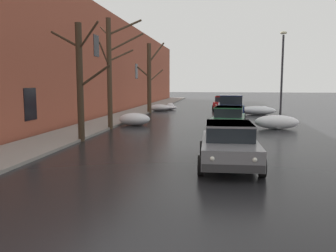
# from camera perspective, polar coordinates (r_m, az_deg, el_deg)

# --- Properties ---
(left_sidewalk_slab) EXTENTS (2.68, 80.00, 0.12)m
(left_sidewalk_slab) POSITION_cam_1_polar(r_m,az_deg,el_deg) (23.55, -10.66, 0.48)
(left_sidewalk_slab) COLOR gray
(left_sidewalk_slab) RESTS_ON ground
(brick_townhouse_facade) EXTENTS (0.63, 80.00, 8.67)m
(brick_townhouse_facade) POSITION_cam_1_polar(r_m,az_deg,el_deg) (24.13, -15.09, 10.68)
(brick_townhouse_facade) COLOR #9E4C38
(brick_townhouse_facade) RESTS_ON ground
(snow_bank_near_corner_left) EXTENTS (2.41, 1.28, 0.69)m
(snow_bank_near_corner_left) POSITION_cam_1_polar(r_m,az_deg,el_deg) (35.52, -0.26, 3.12)
(snow_bank_near_corner_left) COLOR white
(snow_bank_near_corner_left) RESTS_ON ground
(snow_bank_along_left_kerb) EXTENTS (3.12, 1.34, 0.76)m
(snow_bank_along_left_kerb) POSITION_cam_1_polar(r_m,az_deg,el_deg) (30.78, 14.68, 2.50)
(snow_bank_along_left_kerb) COLOR white
(snow_bank_along_left_kerb) RESTS_ON ground
(snow_bank_mid_block_left) EXTENTS (1.97, 1.09, 0.65)m
(snow_bank_mid_block_left) POSITION_cam_1_polar(r_m,az_deg,el_deg) (33.89, -1.35, 3.04)
(snow_bank_mid_block_left) COLOR white
(snow_bank_mid_block_left) RESTS_ON ground
(snow_bank_near_corner_right) EXTENTS (2.57, 1.08, 0.83)m
(snow_bank_near_corner_right) POSITION_cam_1_polar(r_m,az_deg,el_deg) (21.56, 17.51, 0.60)
(snow_bank_near_corner_right) COLOR white
(snow_bank_near_corner_right) RESTS_ON ground
(snow_bank_along_right_kerb) EXTENTS (2.03, 1.43, 0.80)m
(snow_bank_along_right_kerb) POSITION_cam_1_polar(r_m,az_deg,el_deg) (22.42, -5.45, 1.10)
(snow_bank_along_right_kerb) COLOR white
(snow_bank_along_right_kerb) RESTS_ON ground
(bare_tree_second_along_sidewalk) EXTENTS (3.17, 1.14, 5.45)m
(bare_tree_second_along_sidewalk) POSITION_cam_1_polar(r_m,az_deg,el_deg) (16.63, -14.29, 7.41)
(bare_tree_second_along_sidewalk) COLOR #382B1E
(bare_tree_second_along_sidewalk) RESTS_ON ground
(bare_tree_mid_block) EXTENTS (2.85, 2.92, 6.50)m
(bare_tree_mid_block) POSITION_cam_1_polar(r_m,az_deg,el_deg) (20.72, -9.35, 9.31)
(bare_tree_mid_block) COLOR #423323
(bare_tree_mid_block) RESTS_ON ground
(bare_tree_far_down_block) EXTENTS (2.14, 2.66, 6.44)m
(bare_tree_far_down_block) POSITION_cam_1_polar(r_m,az_deg,el_deg) (31.52, -3.05, 8.09)
(bare_tree_far_down_block) COLOR #423323
(bare_tree_far_down_block) RESTS_ON ground
(sedan_grey_approaching_near_lane) EXTENTS (2.07, 4.20, 1.42)m
(sedan_grey_approaching_near_lane) POSITION_cam_1_polar(r_m,az_deg,el_deg) (11.58, 10.04, -2.83)
(sedan_grey_approaching_near_lane) COLOR slate
(sedan_grey_approaching_near_lane) RESTS_ON ground
(sedan_green_parked_kerbside_close) EXTENTS (2.17, 4.42, 1.42)m
(sedan_green_parked_kerbside_close) POSITION_cam_1_polar(r_m,az_deg,el_deg) (19.47, 9.97, 1.18)
(sedan_green_parked_kerbside_close) COLOR #1E5633
(sedan_green_parked_kerbside_close) RESTS_ON ground
(suv_darkblue_parked_kerbside_mid) EXTENTS (2.11, 4.29, 1.82)m
(suv_darkblue_parked_kerbside_mid) POSITION_cam_1_polar(r_m,az_deg,el_deg) (27.20, 10.27, 3.33)
(suv_darkblue_parked_kerbside_mid) COLOR navy
(suv_darkblue_parked_kerbside_mid) RESTS_ON ground
(sedan_red_parked_far_down_block) EXTENTS (2.06, 4.09, 1.42)m
(sedan_red_parked_far_down_block) POSITION_cam_1_polar(r_m,az_deg,el_deg) (35.09, 9.05, 3.80)
(sedan_red_parked_far_down_block) COLOR red
(sedan_red_parked_far_down_block) RESTS_ON ground
(street_lamp_post) EXTENTS (0.44, 0.24, 6.09)m
(street_lamp_post) POSITION_cam_1_polar(r_m,az_deg,el_deg) (24.36, 18.29, 8.34)
(street_lamp_post) COLOR #28282D
(street_lamp_post) RESTS_ON ground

